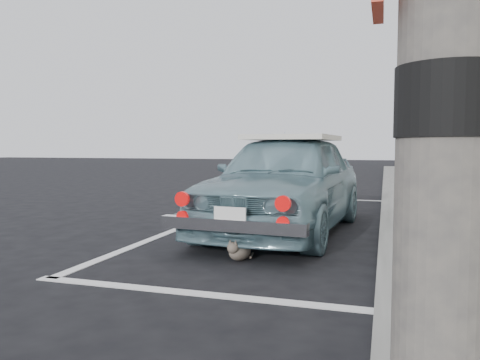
% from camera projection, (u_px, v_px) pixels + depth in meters
% --- Properties ---
extents(ground, '(80.00, 80.00, 0.00)m').
position_uv_depth(ground, '(170.00, 273.00, 4.25)').
color(ground, black).
rests_on(ground, ground).
extents(pline_rear, '(3.00, 0.12, 0.01)m').
position_uv_depth(pline_rear, '(201.00, 294.00, 3.63)').
color(pline_rear, silver).
rests_on(pline_rear, ground).
extents(pline_front, '(3.00, 0.12, 0.01)m').
position_uv_depth(pline_front, '(320.00, 199.00, 10.30)').
color(pline_front, silver).
rests_on(pline_front, ground).
extents(pline_side, '(0.12, 7.00, 0.01)m').
position_uv_depth(pline_side, '(202.00, 219.00, 7.38)').
color(pline_side, silver).
rests_on(pline_side, ground).
extents(retro_coupe, '(1.87, 4.08, 1.35)m').
position_uv_depth(retro_coupe, '(286.00, 181.00, 6.34)').
color(retro_coupe, '#6E949F').
rests_on(retro_coupe, ground).
extents(cat, '(0.26, 0.42, 0.23)m').
position_uv_depth(cat, '(239.00, 250.00, 4.70)').
color(cat, '#746358').
rests_on(cat, ground).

